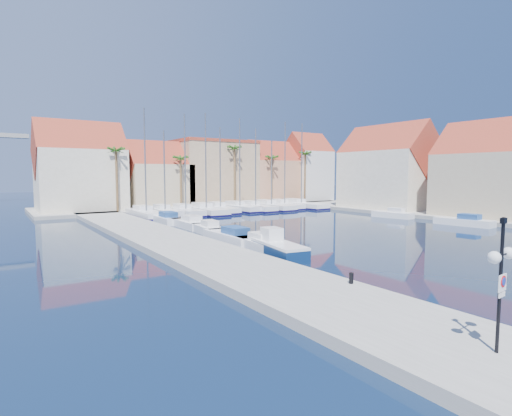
# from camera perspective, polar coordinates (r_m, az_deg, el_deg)

# --- Properties ---
(ground) EXTENTS (260.00, 260.00, 0.00)m
(ground) POSITION_cam_1_polar(r_m,az_deg,el_deg) (28.53, 16.28, -7.40)
(ground) COLOR black
(ground) RESTS_ON ground
(quay_west) EXTENTS (6.00, 77.00, 0.50)m
(quay_west) POSITION_cam_1_polar(r_m,az_deg,el_deg) (34.21, -11.92, -4.84)
(quay_west) COLOR gray
(quay_west) RESTS_ON ground
(shore_north) EXTENTS (54.00, 16.00, 0.50)m
(shore_north) POSITION_cam_1_polar(r_m,az_deg,el_deg) (73.19, -8.14, 0.38)
(shore_north) COLOR gray
(shore_north) RESTS_ON ground
(shore_east) EXTENTS (12.00, 60.00, 0.50)m
(shore_east) POSITION_cam_1_polar(r_m,az_deg,el_deg) (62.98, 24.63, -0.75)
(shore_east) COLOR gray
(shore_east) RESTS_ON ground
(lamp_post) EXTENTS (1.42, 0.46, 4.20)m
(lamp_post) POSITION_cam_1_polar(r_m,az_deg,el_deg) (14.24, 31.64, -6.90)
(lamp_post) COLOR black
(lamp_post) RESTS_ON quay_west
(bollard) EXTENTS (0.22, 0.22, 0.56)m
(bollard) POSITION_cam_1_polar(r_m,az_deg,el_deg) (20.82, 13.45, -9.72)
(bollard) COLOR black
(bollard) RESTS_ON quay_west
(fishing_boat) EXTENTS (2.77, 5.90, 1.98)m
(fishing_boat) POSITION_cam_1_polar(r_m,az_deg,el_deg) (29.17, 3.12, -5.62)
(fishing_boat) COLOR #0D264F
(fishing_boat) RESTS_ON ground
(motorboat_west_0) EXTENTS (2.38, 6.11, 1.40)m
(motorboat_west_0) POSITION_cam_1_polar(r_m,az_deg,el_deg) (31.71, 0.34, -5.03)
(motorboat_west_0) COLOR white
(motorboat_west_0) RESTS_ON ground
(motorboat_west_1) EXTENTS (2.29, 6.96, 1.40)m
(motorboat_west_1) POSITION_cam_1_polar(r_m,az_deg,el_deg) (35.25, -3.45, -4.03)
(motorboat_west_1) COLOR white
(motorboat_west_1) RESTS_ON ground
(motorboat_west_2) EXTENTS (2.26, 5.58, 1.40)m
(motorboat_west_2) POSITION_cam_1_polar(r_m,az_deg,el_deg) (40.19, -6.84, -2.95)
(motorboat_west_2) COLOR white
(motorboat_west_2) RESTS_ON ground
(motorboat_west_3) EXTENTS (2.32, 6.87, 1.40)m
(motorboat_west_3) POSITION_cam_1_polar(r_m,az_deg,el_deg) (45.20, -9.48, -2.11)
(motorboat_west_3) COLOR white
(motorboat_west_3) RESTS_ON ground
(motorboat_west_4) EXTENTS (2.57, 7.25, 1.40)m
(motorboat_west_4) POSITION_cam_1_polar(r_m,az_deg,el_deg) (50.09, -12.65, -1.48)
(motorboat_west_4) COLOR white
(motorboat_west_4) RESTS_ON ground
(motorboat_east_0) EXTENTS (2.54, 6.43, 1.40)m
(motorboat_east_0) POSITION_cam_1_polar(r_m,az_deg,el_deg) (52.01, 27.63, -1.69)
(motorboat_east_0) COLOR white
(motorboat_east_0) RESTS_ON ground
(motorboat_east_1) EXTENTS (2.55, 5.65, 1.40)m
(motorboat_east_1) POSITION_cam_1_polar(r_m,az_deg,el_deg) (57.35, 18.98, -0.83)
(motorboat_east_1) COLOR white
(motorboat_east_1) RESTS_ON ground
(sailboat_0) EXTENTS (2.70, 10.21, 14.70)m
(sailboat_0) POSITION_cam_1_polar(r_m,az_deg,el_deg) (56.53, -15.58, -0.71)
(sailboat_0) COLOR white
(sailboat_0) RESTS_ON ground
(sailboat_1) EXTENTS (2.58, 8.89, 11.99)m
(sailboat_1) POSITION_cam_1_polar(r_m,az_deg,el_deg) (58.22, -13.03, -0.51)
(sailboat_1) COLOR white
(sailboat_1) RESTS_ON ground
(sailboat_2) EXTENTS (2.98, 10.03, 14.37)m
(sailboat_2) POSITION_cam_1_polar(r_m,az_deg,el_deg) (58.55, -10.20, -0.42)
(sailboat_2) COLOR white
(sailboat_2) RESTS_ON ground
(sailboat_3) EXTENTS (3.77, 11.81, 14.75)m
(sailboat_3) POSITION_cam_1_polar(r_m,az_deg,el_deg) (60.09, -7.36, -0.27)
(sailboat_3) COLOR white
(sailboat_3) RESTS_ON ground
(sailboat_4) EXTENTS (3.17, 10.05, 12.98)m
(sailboat_4) POSITION_cam_1_polar(r_m,az_deg,el_deg) (61.78, -5.32, -0.11)
(sailboat_4) COLOR white
(sailboat_4) RESTS_ON ground
(sailboat_5) EXTENTS (3.20, 9.99, 14.61)m
(sailboat_5) POSITION_cam_1_polar(r_m,az_deg,el_deg) (63.63, -2.60, 0.08)
(sailboat_5) COLOR white
(sailboat_5) RESTS_ON ground
(sailboat_6) EXTENTS (2.74, 9.96, 13.03)m
(sailboat_6) POSITION_cam_1_polar(r_m,az_deg,el_deg) (64.31, -0.34, 0.11)
(sailboat_6) COLOR white
(sailboat_6) RESTS_ON ground
(sailboat_7) EXTENTS (3.11, 11.10, 11.35)m
(sailboat_7) POSITION_cam_1_polar(r_m,az_deg,el_deg) (66.63, 1.90, 0.25)
(sailboat_7) COLOR white
(sailboat_7) RESTS_ON ground
(sailboat_8) EXTENTS (2.49, 9.25, 14.62)m
(sailboat_8) POSITION_cam_1_polar(r_m,az_deg,el_deg) (68.37, 3.85, 0.42)
(sailboat_8) COLOR white
(sailboat_8) RESTS_ON ground
(sailboat_9) EXTENTS (3.71, 12.05, 14.50)m
(sailboat_9) POSITION_cam_1_polar(r_m,az_deg,el_deg) (70.05, 6.10, 0.47)
(sailboat_9) COLOR white
(sailboat_9) RESTS_ON ground
(building_0) EXTENTS (12.30, 9.00, 13.50)m
(building_0) POSITION_cam_1_polar(r_m,az_deg,el_deg) (65.85, -23.78, 4.98)
(building_0) COLOR beige
(building_0) RESTS_ON shore_north
(building_1) EXTENTS (10.30, 8.00, 11.00)m
(building_1) POSITION_cam_1_polar(r_m,az_deg,el_deg) (68.96, -13.85, 4.21)
(building_1) COLOR tan
(building_1) RESTS_ON shore_north
(building_2) EXTENTS (14.20, 10.20, 11.50)m
(building_2) POSITION_cam_1_polar(r_m,az_deg,el_deg) (74.31, -6.10, 5.11)
(building_2) COLOR tan
(building_2) RESTS_ON shore_north
(building_3) EXTENTS (10.30, 8.00, 12.00)m
(building_3) POSITION_cam_1_polar(r_m,az_deg,el_deg) (79.76, 1.93, 4.83)
(building_3) COLOR tan
(building_3) RESTS_ON shore_north
(building_4) EXTENTS (8.30, 8.00, 14.00)m
(building_4) POSITION_cam_1_polar(r_m,az_deg,el_deg) (84.56, 7.32, 5.55)
(building_4) COLOR white
(building_4) RESTS_ON shore_north
(building_5) EXTENTS (9.00, 12.30, 12.50)m
(building_5) POSITION_cam_1_polar(r_m,az_deg,el_deg) (59.35, 30.59, 4.22)
(building_5) COLOR tan
(building_5) RESTS_ON shore_east
(building_6) EXTENTS (9.00, 14.30, 13.50)m
(building_6) POSITION_cam_1_polar(r_m,az_deg,el_deg) (67.87, 18.32, 5.13)
(building_6) COLOR beige
(building_6) RESTS_ON shore_east
(palm_0) EXTENTS (2.60, 2.60, 10.15)m
(palm_0) POSITION_cam_1_polar(r_m,az_deg,el_deg) (61.88, -19.37, 7.51)
(palm_0) COLOR brown
(palm_0) RESTS_ON shore_north
(palm_1) EXTENTS (2.60, 2.60, 9.15)m
(palm_1) POSITION_cam_1_polar(r_m,az_deg,el_deg) (65.06, -10.73, 6.73)
(palm_1) COLOR brown
(palm_1) RESTS_ON shore_north
(palm_2) EXTENTS (2.60, 2.60, 11.15)m
(palm_2) POSITION_cam_1_polar(r_m,az_deg,el_deg) (69.67, -3.08, 8.24)
(palm_2) COLOR brown
(palm_2) RESTS_ON shore_north
(palm_3) EXTENTS (2.60, 2.60, 9.65)m
(palm_3) POSITION_cam_1_polar(r_m,az_deg,el_deg) (73.99, 2.30, 6.95)
(palm_3) COLOR brown
(palm_3) RESTS_ON shore_north
(palm_4) EXTENTS (2.60, 2.60, 10.65)m
(palm_4) POSITION_cam_1_polar(r_m,az_deg,el_deg) (78.99, 7.05, 7.47)
(palm_4) COLOR brown
(palm_4) RESTS_ON shore_north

